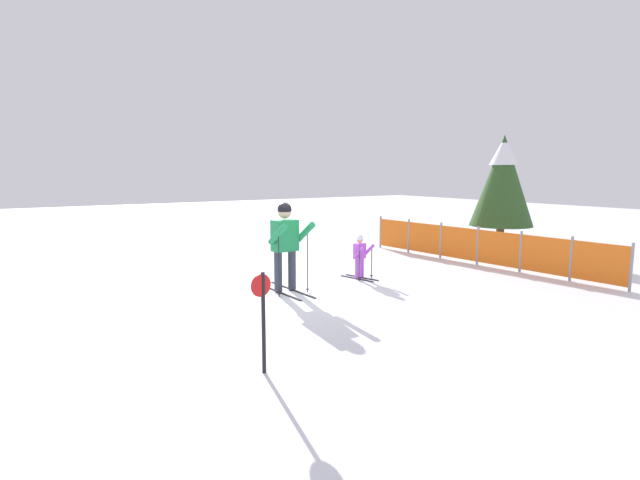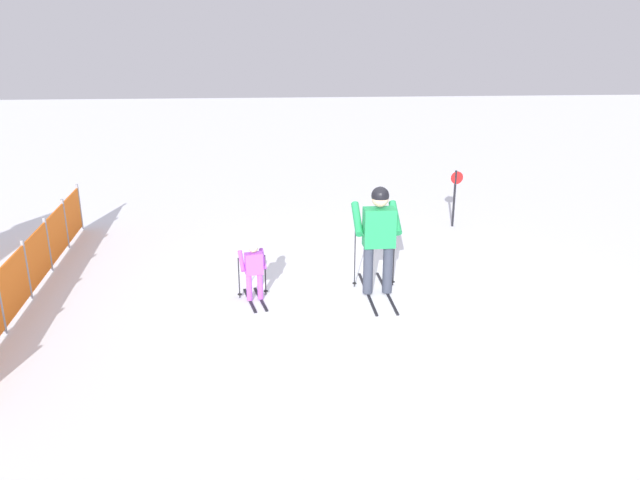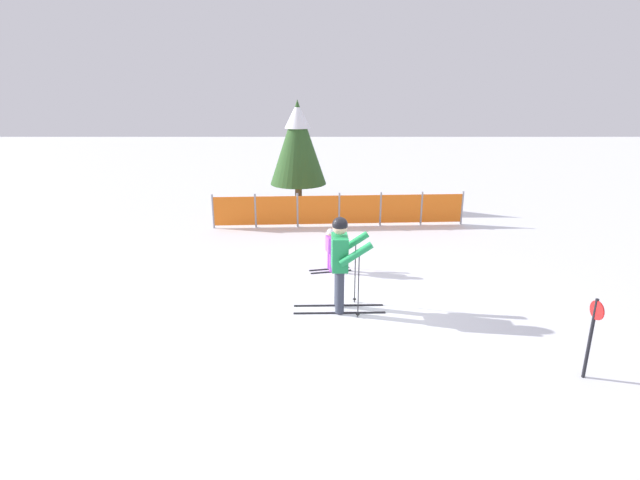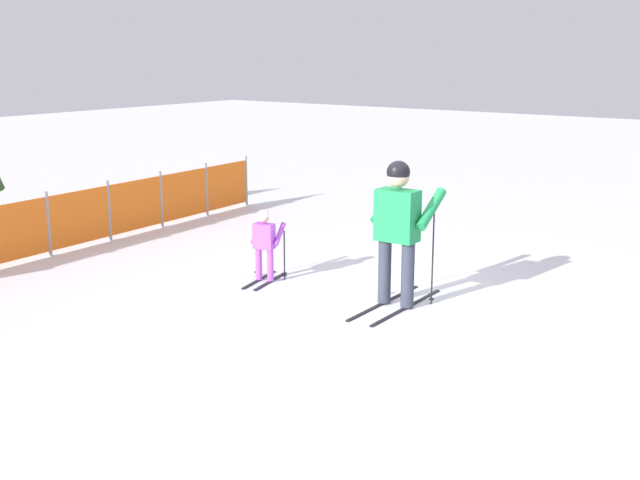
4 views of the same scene
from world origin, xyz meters
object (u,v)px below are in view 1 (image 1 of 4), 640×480
at_px(safety_fence, 478,246).
at_px(conifer_far, 503,179).
at_px(skier_adult, 286,239).
at_px(trail_marker, 263,311).
at_px(skier_child, 360,254).

bearing_deg(safety_fence, conifer_far, 116.34).
relative_size(safety_fence, conifer_far, 2.09).
bearing_deg(conifer_far, skier_adult, -82.22).
bearing_deg(skier_adult, trail_marker, -34.45).
distance_m(skier_adult, conifer_far, 8.54).
bearing_deg(safety_fence, trail_marker, -67.36).
bearing_deg(trail_marker, skier_child, 130.23).
relative_size(safety_fence, trail_marker, 5.92).
height_order(skier_child, conifer_far, conifer_far).
height_order(skier_adult, conifer_far, conifer_far).
relative_size(skier_adult, safety_fence, 0.25).
bearing_deg(skier_child, conifer_far, 86.08).
xyz_separation_m(safety_fence, trail_marker, (3.34, -8.00, 0.28)).
bearing_deg(conifer_far, safety_fence, -63.66).
bearing_deg(conifer_far, trail_marker, -66.41).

